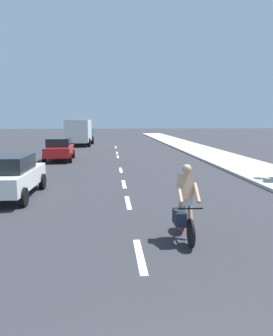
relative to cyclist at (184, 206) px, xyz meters
The scene contains 14 objects.
ground_plane 14.15m from the cyclist, 94.63° to the left, with size 160.00×160.00×0.00m, color #2D2D33.
sidewalk_strip 17.34m from the cyclist, 68.22° to the left, with size 3.60×80.00×0.14m, color #B2ADA3.
lane_stripe_1 1.64m from the cyclist, 143.50° to the right, with size 0.16×1.80×0.01m, color white.
lane_stripe_2 3.84m from the cyclist, 107.68° to the left, with size 0.16×1.80×0.01m, color white.
lane_stripe_3 6.92m from the cyclist, 99.55° to the left, with size 0.16×1.80×0.01m, color white.
lane_stripe_4 10.90m from the cyclist, 96.02° to the left, with size 0.16×1.80×0.01m, color white.
lane_stripe_5 17.44m from the cyclist, 93.75° to the left, with size 0.16×1.80×0.01m, color white.
lane_stripe_6 20.33m from the cyclist, 93.21° to the left, with size 0.16×1.80×0.01m, color white.
lane_stripe_7 26.69m from the cyclist, 92.45° to the left, with size 0.16×1.80×0.01m, color white.
lane_stripe_8 25.54m from the cyclist, 92.56° to the left, with size 0.16×1.80×0.01m, color white.
cyclist is the anchor object (origin of this frame).
parked_car_white 7.16m from the cyclist, 139.20° to the left, with size 1.94×4.06×1.57m.
parked_car_red 16.30m from the cyclist, 108.80° to the left, with size 2.01×4.11×1.57m.
delivery_truck 29.01m from the cyclist, 100.00° to the left, with size 2.85×6.32×2.80m.
Camera 1 is at (-0.61, -1.36, 2.86)m, focal length 34.42 mm.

